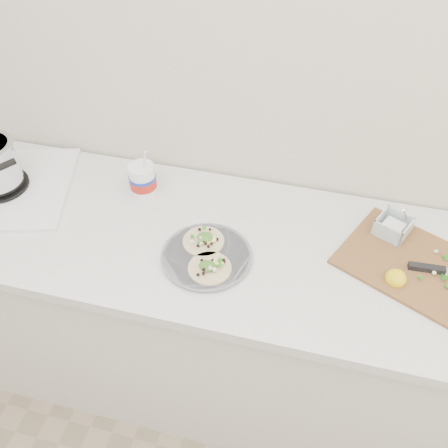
# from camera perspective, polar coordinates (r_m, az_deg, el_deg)

# --- Properties ---
(counter) EXTENTS (2.44, 0.66, 0.90)m
(counter) POSITION_cam_1_polar(r_m,az_deg,el_deg) (1.97, -2.69, -10.13)
(counter) COLOR silver
(counter) RESTS_ON ground
(taco_plate) EXTENTS (0.28, 0.28, 0.04)m
(taco_plate) POSITION_cam_1_polar(r_m,az_deg,el_deg) (1.54, -2.02, -3.48)
(taco_plate) COLOR slate
(taco_plate) RESTS_ON counter
(tub) EXTENTS (0.10, 0.10, 0.21)m
(tub) POSITION_cam_1_polar(r_m,az_deg,el_deg) (1.75, -9.26, 5.29)
(tub) COLOR white
(tub) RESTS_ON counter
(cutboard) EXTENTS (0.54, 0.47, 0.07)m
(cutboard) POSITION_cam_1_polar(r_m,az_deg,el_deg) (1.63, 21.29, -4.00)
(cutboard) COLOR brown
(cutboard) RESTS_ON counter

